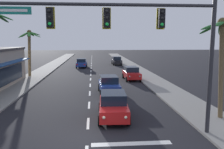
% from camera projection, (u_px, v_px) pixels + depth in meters
% --- Properties ---
extents(ground_plane, '(220.00, 220.00, 0.00)m').
position_uv_depth(ground_plane, '(87.00, 140.00, 11.94)').
color(ground_plane, black).
extents(sidewalk_right, '(3.20, 110.00, 0.14)m').
position_uv_depth(sidewalk_right, '(147.00, 77.00, 32.28)').
color(sidewalk_right, gray).
rests_on(sidewalk_right, ground).
extents(sidewalk_left, '(3.20, 110.00, 0.14)m').
position_uv_depth(sidewalk_left, '(32.00, 78.00, 31.01)').
color(sidewalk_left, gray).
rests_on(sidewalk_left, ground).
extents(lane_markings, '(4.28, 87.87, 0.01)m').
position_uv_depth(lane_markings, '(94.00, 78.00, 31.52)').
color(lane_markings, silver).
rests_on(lane_markings, ground).
extents(traffic_signal_mast, '(10.96, 0.41, 7.40)m').
position_uv_depth(traffic_signal_mast, '(143.00, 33.00, 11.55)').
color(traffic_signal_mast, '#2D2D33').
rests_on(traffic_signal_mast, ground).
extents(sedan_lead_at_stop_bar, '(2.10, 4.51, 1.68)m').
position_uv_depth(sedan_lead_at_stop_bar, '(113.00, 105.00, 15.27)').
color(sedan_lead_at_stop_bar, red).
rests_on(sedan_lead_at_stop_bar, ground).
extents(sedan_third_in_queue, '(2.06, 4.49, 1.68)m').
position_uv_depth(sedan_third_in_queue, '(109.00, 85.00, 22.32)').
color(sedan_third_in_queue, navy).
rests_on(sedan_third_in_queue, ground).
extents(sedan_oncoming_far, '(2.02, 4.48, 1.68)m').
position_uv_depth(sedan_oncoming_far, '(82.00, 63.00, 43.55)').
color(sedan_oncoming_far, navy).
rests_on(sedan_oncoming_far, ground).
extents(sedan_parked_nearest_kerb, '(2.04, 4.49, 1.68)m').
position_uv_depth(sedan_parked_nearest_kerb, '(131.00, 73.00, 30.14)').
color(sedan_parked_nearest_kerb, red).
rests_on(sedan_parked_nearest_kerb, ground).
extents(sedan_parked_mid_kerb, '(2.01, 4.47, 1.68)m').
position_uv_depth(sedan_parked_mid_kerb, '(117.00, 61.00, 48.67)').
color(sedan_parked_mid_kerb, black).
rests_on(sedan_parked_mid_kerb, ground).
extents(palm_left_third, '(2.95, 3.15, 6.46)m').
position_uv_depth(palm_left_third, '(29.00, 44.00, 31.82)').
color(palm_left_third, brown).
rests_on(palm_left_third, ground).
extents(palm_right_nearest, '(3.19, 2.74, 6.44)m').
position_uv_depth(palm_right_nearest, '(222.00, 45.00, 14.33)').
color(palm_right_nearest, brown).
rests_on(palm_right_nearest, ground).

